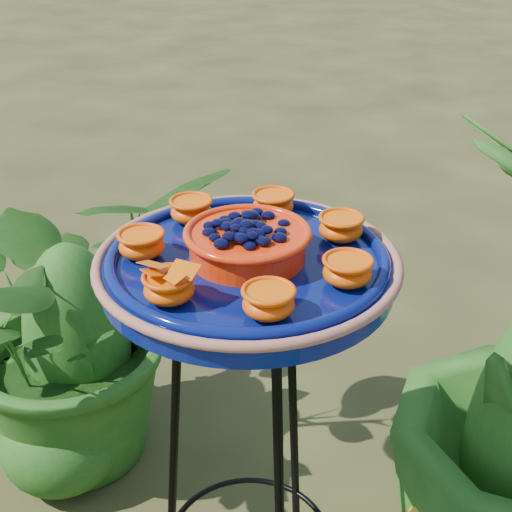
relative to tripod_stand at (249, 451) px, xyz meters
name	(u,v)px	position (x,y,z in m)	size (l,w,h in m)	color
tripod_stand	(249,451)	(0.00, 0.00, 0.00)	(0.42, 0.42, 0.91)	black
feeder_dish	(248,260)	(0.00, 0.00, 0.40)	(0.58, 0.58, 0.11)	#061051
shrub_back_left	(73,316)	(-0.66, 0.43, -0.11)	(0.79, 0.68, 0.88)	#1D4F15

